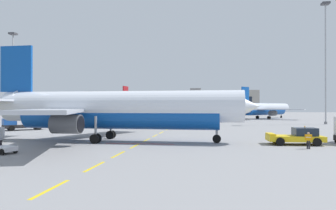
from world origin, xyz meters
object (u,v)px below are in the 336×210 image
pushback_tug (297,137)px  airliner_far_center (109,109)px  apron_light_mast_far (326,50)px  ground_crew_worker (308,139)px  airliner_foreground (115,109)px  apron_light_mast_near (13,66)px  airliner_mid_left (265,109)px  fuel_service_truck (25,121)px

pushback_tug → airliner_far_center: 67.27m
apron_light_mast_far → ground_crew_worker: bearing=-110.1°
airliner_foreground → apron_light_mast_near: size_ratio=1.42×
airliner_mid_left → airliner_far_center: (-48.84, -24.69, 0.10)m
airliner_foreground → apron_light_mast_near: 60.67m
airliner_mid_left → apron_light_mast_near: 81.60m
apron_light_mast_near → apron_light_mast_far: (81.19, 1.57, 2.82)m
airliner_foreground → apron_light_mast_near: (-41.92, 42.38, 11.27)m
airliner_foreground → fuel_service_truck: size_ratio=5.18×
fuel_service_truck → airliner_mid_left: bearing=50.0°
airliner_foreground → apron_light_mast_near: apron_light_mast_near is taller
pushback_tug → apron_light_mast_far: apron_light_mast_far is taller
pushback_tug → airliner_foreground: bearing=178.4°
airliner_mid_left → ground_crew_worker: size_ratio=15.91×
airliner_far_center → ground_crew_worker: airliner_far_center is taller
fuel_service_truck → pushback_tug: bearing=-21.0°
fuel_service_truck → apron_light_mast_near: bearing=127.3°
airliner_mid_left → airliner_far_center: size_ratio=0.85×
fuel_service_truck → apron_light_mast_near: apron_light_mast_near is taller
pushback_tug → apron_light_mast_far: size_ratio=0.21×
airliner_far_center → fuel_service_truck: bearing=-95.1°
airliner_foreground → pushback_tug: 21.64m
ground_crew_worker → apron_light_mast_near: 80.11m
airliner_foreground → apron_light_mast_far: 60.60m
fuel_service_truck → airliner_foreground: bearing=-36.2°
airliner_foreground → airliner_far_center: bearing=109.0°
airliner_mid_left → apron_light_mast_far: apron_light_mast_far is taller
airliner_foreground → airliner_far_center: size_ratio=1.10×
apron_light_mast_near → pushback_tug: bearing=-34.2°
airliner_foreground → fuel_service_truck: (-21.78, 15.93, -2.30)m
ground_crew_worker → airliner_mid_left: bearing=83.9°
airliner_mid_left → apron_light_mast_far: bearing=-75.5°
airliner_far_center → airliner_mid_left: bearing=26.8°
pushback_tug → airliner_far_center: size_ratio=0.19×
fuel_service_truck → ground_crew_worker: size_ratio=3.97×
pushback_tug → apron_light_mast_far: 50.98m
airliner_foreground → airliner_mid_left: bearing=68.7°
apron_light_mast_far → airliner_far_center: bearing=170.6°
airliner_mid_left → apron_light_mast_near: size_ratio=1.10×
airliner_foreground → pushback_tug: size_ratio=5.72×
airliner_far_center → fuel_service_truck: (-3.38, -37.61, -1.94)m
apron_light_mast_near → airliner_far_center: bearing=25.4°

